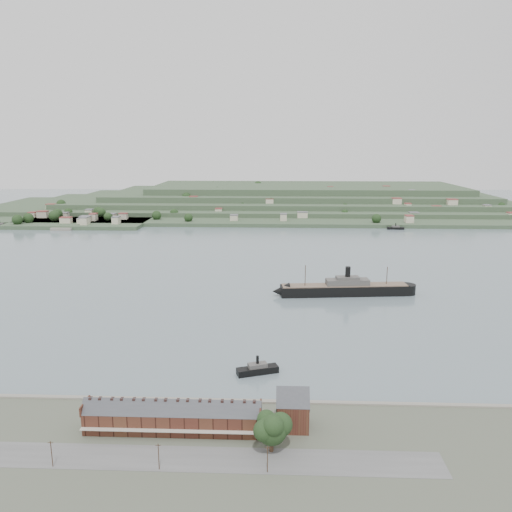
{
  "coord_description": "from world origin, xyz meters",
  "views": [
    {
      "loc": [
        21.72,
        -307.35,
        90.33
      ],
      "look_at": [
        8.08,
        30.0,
        13.62
      ],
      "focal_mm": 35.0,
      "sensor_mm": 36.0,
      "label": 1
    }
  ],
  "objects_px": {
    "terrace_row": "(173,417)",
    "gabled_building": "(293,409)",
    "steamship": "(341,289)",
    "tugboat": "(258,369)",
    "fig_tree": "(273,428)"
  },
  "relations": [
    {
      "from": "terrace_row",
      "to": "gabled_building",
      "type": "bearing_deg",
      "value": 6.12
    },
    {
      "from": "gabled_building",
      "to": "terrace_row",
      "type": "bearing_deg",
      "value": -173.88
    },
    {
      "from": "steamship",
      "to": "terrace_row",
      "type": "bearing_deg",
      "value": -115.08
    },
    {
      "from": "gabled_building",
      "to": "tugboat",
      "type": "xyz_separation_m",
      "value": [
        -12.64,
        41.16,
        -6.34
      ]
    },
    {
      "from": "terrace_row",
      "to": "tugboat",
      "type": "height_order",
      "value": "terrace_row"
    },
    {
      "from": "fig_tree",
      "to": "tugboat",
      "type": "bearing_deg",
      "value": 96.67
    },
    {
      "from": "terrace_row",
      "to": "gabled_building",
      "type": "height_order",
      "value": "gabled_building"
    },
    {
      "from": "tugboat",
      "to": "fig_tree",
      "type": "distance_m",
      "value": 55.84
    },
    {
      "from": "gabled_building",
      "to": "fig_tree",
      "type": "bearing_deg",
      "value": -114.35
    },
    {
      "from": "gabled_building",
      "to": "steamship",
      "type": "xyz_separation_m",
      "value": [
        34.09,
        148.97,
        -4.29
      ]
    },
    {
      "from": "terrace_row",
      "to": "steamship",
      "type": "distance_m",
      "value": 168.94
    },
    {
      "from": "gabled_building",
      "to": "steamship",
      "type": "bearing_deg",
      "value": 77.11
    },
    {
      "from": "steamship",
      "to": "gabled_building",
      "type": "bearing_deg",
      "value": -102.89
    },
    {
      "from": "gabled_building",
      "to": "tugboat",
      "type": "bearing_deg",
      "value": 107.07
    },
    {
      "from": "steamship",
      "to": "fig_tree",
      "type": "xyz_separation_m",
      "value": [
        -40.31,
        -162.71,
        5.89
      ]
    }
  ]
}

